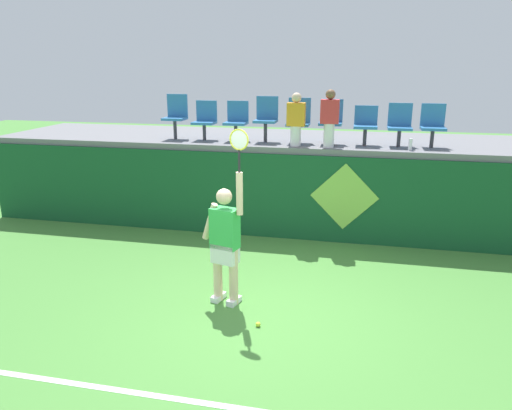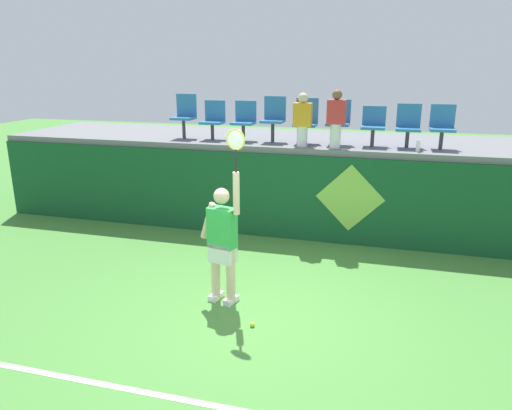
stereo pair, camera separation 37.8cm
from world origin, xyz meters
The scene contains 19 objects.
ground_plane centered at (0.00, 0.00, 0.00)m, with size 40.00×40.00×0.00m, color #478438.
court_back_wall centered at (0.00, 3.21, 0.83)m, with size 13.08×0.20×1.67m, color #144C28.
spectator_platform centered at (0.00, 4.48, 1.73)m, with size 13.08×2.65×0.12m, color slate.
court_baseline_stripe centered at (0.00, -1.79, 0.00)m, with size 11.77×0.08×0.01m, color white.
tennis_player centered at (-0.54, 0.34, 0.94)m, with size 0.74×0.35×2.51m.
tennis_ball centered at (0.05, -0.23, 0.03)m, with size 0.07×0.07×0.07m, color #D1E533.
water_bottle centered at (2.11, 3.40, 1.89)m, with size 0.07×0.07×0.21m, color white.
stadium_chair_0 centered at (-2.57, 3.84, 2.30)m, with size 0.44×0.42×0.91m.
stadium_chair_1 centered at (-1.93, 3.84, 2.22)m, with size 0.44×0.42×0.79m.
stadium_chair_2 centered at (-1.27, 3.84, 2.22)m, with size 0.44×0.42×0.80m.
stadium_chair_3 centered at (-0.65, 3.84, 2.29)m, with size 0.44×0.42×0.90m.
stadium_chair_4 centered at (0.00, 3.84, 2.25)m, with size 0.44×0.42×0.87m.
stadium_chair_5 centered at (0.63, 3.84, 2.26)m, with size 0.44×0.42×0.86m.
stadium_chair_6 centered at (1.30, 3.83, 2.20)m, with size 0.44×0.42×0.75m.
stadium_chair_7 centered at (1.93, 3.84, 2.22)m, with size 0.44×0.42×0.80m.
stadium_chair_8 centered at (2.52, 3.84, 2.22)m, with size 0.44×0.42×0.80m.
spectator_0 centered at (0.63, 3.42, 2.34)m, with size 0.34×0.20×1.07m.
spectator_1 centered at (0.00, 3.44, 2.30)m, with size 0.34×0.20×1.00m.
wall_signage_mount centered at (0.99, 3.10, 0.00)m, with size 1.27×0.01×1.55m.
Camera 1 is at (1.19, -5.66, 3.30)m, focal length 33.57 mm.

